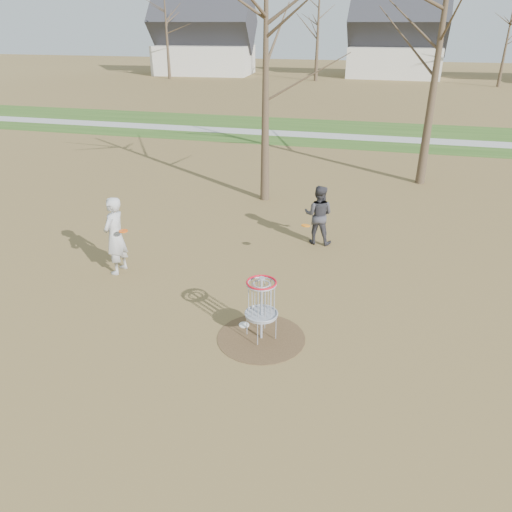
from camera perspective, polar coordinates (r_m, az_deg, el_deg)
The scene contains 11 objects.
ground at distance 10.27m, azimuth 0.60°, elevation -9.35°, with size 160.00×160.00×0.00m, color brown.
green_band at distance 29.85m, azimuth 10.72°, elevation 13.60°, with size 160.00×8.00×0.01m, color #2D5119.
footpath at distance 28.87m, azimuth 10.55°, elevation 13.25°, with size 160.00×1.50×0.01m, color #9E9E99.
dirt_circle at distance 10.27m, azimuth 0.60°, elevation -9.32°, with size 1.80×1.80×0.01m, color #47331E.
player_standing at distance 12.90m, azimuth -15.81°, elevation 2.24°, with size 0.73×0.48×1.99m, color #B2B2B2.
player_throwing at distance 14.30m, azimuth 7.15°, elevation 4.70°, with size 0.83×0.65×1.71m, color #38363C.
disc_grounded at distance 10.64m, azimuth -1.38°, elevation -7.88°, with size 0.22×0.22×0.02m, color white.
discs_in_play at distance 12.23m, azimuth -4.11°, elevation 3.20°, with size 4.41×1.73×0.06m.
disc_golf_basket at distance 9.78m, azimuth 0.62°, elevation -4.94°, with size 0.64×0.64×1.35m.
bare_trees at distance 44.00m, azimuth 15.64°, elevation 23.83°, with size 52.62×44.98×9.00m.
houses_row at distance 60.85m, azimuth 18.10°, elevation 22.00°, with size 56.51×10.01×7.26m.
Camera 1 is at (2.03, -8.20, 5.84)m, focal length 35.00 mm.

